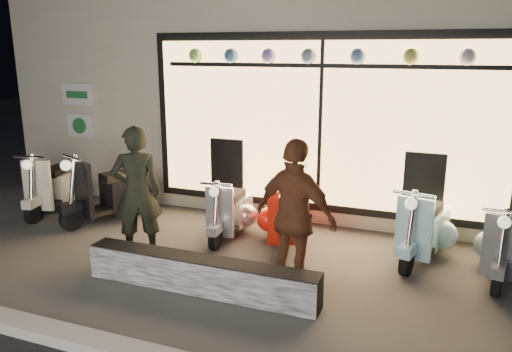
{
  "coord_description": "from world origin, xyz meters",
  "views": [
    {
      "loc": [
        2.55,
        -5.17,
        2.63
      ],
      "look_at": [
        0.3,
        0.6,
        1.05
      ],
      "focal_mm": 35.0,
      "sensor_mm": 36.0,
      "label": 1
    }
  ],
  "objects_px": {
    "man": "(137,192)",
    "graffiti_barrier": "(200,275)",
    "woman": "(295,217)",
    "scooter_silver": "(232,211)",
    "scooter_red": "(282,216)"
  },
  "relations": [
    {
      "from": "graffiti_barrier",
      "to": "scooter_red",
      "type": "relative_size",
      "value": 2.17
    },
    {
      "from": "graffiti_barrier",
      "to": "man",
      "type": "distance_m",
      "value": 1.52
    },
    {
      "from": "graffiti_barrier",
      "to": "scooter_silver",
      "type": "height_order",
      "value": "scooter_silver"
    },
    {
      "from": "scooter_red",
      "to": "woman",
      "type": "height_order",
      "value": "woman"
    },
    {
      "from": "man",
      "to": "woman",
      "type": "bearing_deg",
      "value": 141.57
    },
    {
      "from": "scooter_silver",
      "to": "scooter_red",
      "type": "bearing_deg",
      "value": -3.03
    },
    {
      "from": "scooter_silver",
      "to": "scooter_red",
      "type": "xyz_separation_m",
      "value": [
        0.76,
        0.0,
        0.01
      ]
    },
    {
      "from": "scooter_silver",
      "to": "scooter_red",
      "type": "distance_m",
      "value": 0.76
    },
    {
      "from": "scooter_red",
      "to": "woman",
      "type": "distance_m",
      "value": 1.57
    },
    {
      "from": "graffiti_barrier",
      "to": "woman",
      "type": "relative_size",
      "value": 1.59
    },
    {
      "from": "scooter_red",
      "to": "woman",
      "type": "relative_size",
      "value": 0.73
    },
    {
      "from": "man",
      "to": "graffiti_barrier",
      "type": "bearing_deg",
      "value": 119.73
    },
    {
      "from": "scooter_red",
      "to": "graffiti_barrier",
      "type": "bearing_deg",
      "value": -121.76
    },
    {
      "from": "graffiti_barrier",
      "to": "woman",
      "type": "distance_m",
      "value": 1.24
    },
    {
      "from": "scooter_red",
      "to": "man",
      "type": "relative_size",
      "value": 0.73
    }
  ]
}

